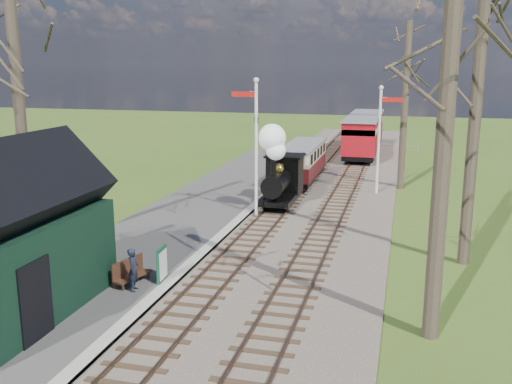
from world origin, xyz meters
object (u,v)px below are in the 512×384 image
at_px(coach, 303,161).
at_px(bench, 130,272).
at_px(semaphore_far, 381,132).
at_px(red_carriage_a, 361,138).
at_px(red_carriage_b, 367,129).
at_px(locomotive, 280,171).
at_px(person, 134,270).
at_px(semaphore_near, 255,138).
at_px(sign_board, 162,264).
at_px(station_shed, 6,242).

relative_size(coach, bench, 4.57).
bearing_deg(semaphore_far, red_carriage_a, 99.38).
height_order(semaphore_far, red_carriage_b, semaphore_far).
xyz_separation_m(locomotive, person, (-1.92, -11.34, -1.01)).
xyz_separation_m(semaphore_near, coach, (0.77, 7.80, -2.25)).
bearing_deg(semaphore_far, person, -112.01).
xyz_separation_m(semaphore_near, semaphore_far, (5.14, 6.00, -0.27)).
height_order(sign_board, person, person).
relative_size(sign_board, bench, 0.77).
xyz_separation_m(red_carriage_a, red_carriage_b, (0.00, 5.50, 0.00)).
relative_size(sign_board, person, 0.83).
distance_m(station_shed, coach, 20.28).
bearing_deg(coach, semaphore_near, -95.63).
distance_m(coach, red_carriage_b, 14.68).
xyz_separation_m(semaphore_far, bench, (-6.70, -15.08, -2.79)).
height_order(semaphore_near, bench, semaphore_near).
relative_size(bench, person, 1.07).
xyz_separation_m(red_carriage_b, sign_board, (-4.03, -30.93, -0.93)).
bearing_deg(semaphore_near, station_shed, -106.38).
distance_m(station_shed, bench, 3.92).
distance_m(coach, person, 17.51).
relative_size(semaphore_near, semaphore_far, 1.09).
xyz_separation_m(locomotive, red_carriage_b, (2.61, 20.50, -0.19)).
xyz_separation_m(station_shed, red_carriage_b, (6.90, 34.24, -0.59)).
relative_size(semaphore_near, coach, 0.97).
xyz_separation_m(semaphore_near, red_carriage_b, (3.37, 22.24, -1.95)).
xyz_separation_m(coach, person, (-1.93, -17.39, -0.52)).
distance_m(semaphore_far, locomotive, 6.29).
xyz_separation_m(semaphore_near, red_carriage_a, (3.37, 16.74, -1.95)).
distance_m(red_carriage_a, bench, 26.31).
relative_size(semaphore_near, person, 4.77).
distance_m(red_carriage_b, sign_board, 31.20).
bearing_deg(coach, station_shed, -102.25).
bearing_deg(locomotive, semaphore_far, 44.16).
bearing_deg(semaphore_near, person, -96.89).
height_order(red_carriage_b, sign_board, red_carriage_b).
bearing_deg(sign_board, semaphore_near, 85.67).
bearing_deg(station_shed, sign_board, 49.10).
bearing_deg(red_carriage_b, person, -98.10).
relative_size(station_shed, bench, 4.50).
relative_size(coach, red_carriage_a, 1.10).
height_order(bench, person, person).
distance_m(red_carriage_a, sign_board, 25.76).
bearing_deg(coach, red_carriage_b, 79.79).
relative_size(semaphore_far, person, 4.38).
bearing_deg(bench, red_carriage_a, 79.19).
xyz_separation_m(coach, bench, (-2.33, -16.88, -0.81)).
relative_size(locomotive, sign_board, 3.70).
distance_m(locomotive, person, 11.54).
distance_m(sign_board, bench, 1.00).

